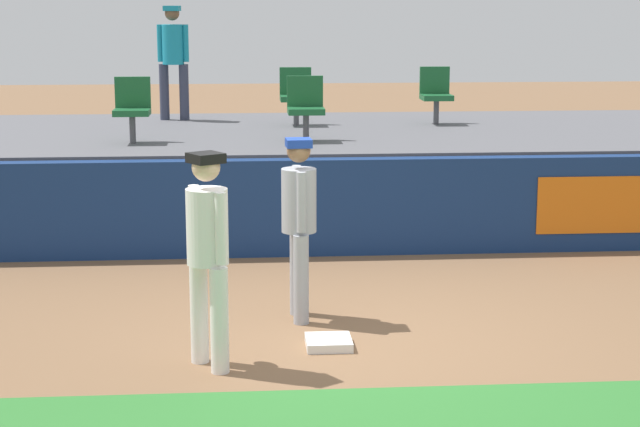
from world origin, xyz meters
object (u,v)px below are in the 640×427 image
at_px(seat_back_center, 296,93).
at_px(spectator_hooded, 173,54).
at_px(seat_front_center, 305,105).
at_px(seat_front_left, 132,106).
at_px(player_runner_visitor, 299,216).
at_px(player_fielder_home, 208,245).
at_px(seat_back_right, 436,92).
at_px(first_base, 329,343).

distance_m(seat_back_center, spectator_hooded, 2.07).
height_order(seat_front_center, seat_front_left, same).
bearing_deg(player_runner_visitor, seat_front_left, -158.02).
distance_m(player_runner_visitor, seat_back_center, 5.89).
distance_m(seat_back_center, seat_front_left, 2.85).
relative_size(player_fielder_home, seat_back_right, 2.14).
distance_m(player_runner_visitor, seat_front_left, 4.52).
xyz_separation_m(player_runner_visitor, seat_back_center, (0.29, 5.84, 0.65)).
relative_size(first_base, seat_back_right, 0.48).
distance_m(first_base, player_fielder_home, 1.50).
relative_size(player_fielder_home, seat_back_center, 2.14).
bearing_deg(spectator_hooded, player_runner_visitor, 112.22).
bearing_deg(spectator_hooded, player_fielder_home, 104.37).
height_order(seat_front_left, spectator_hooded, spectator_hooded).
xyz_separation_m(first_base, seat_back_right, (2.16, 6.71, 1.62)).
relative_size(player_runner_visitor, seat_front_left, 2.07).
bearing_deg(seat_back_right, spectator_hooded, 168.10).
distance_m(seat_front_center, seat_front_left, 2.23).
relative_size(first_base, player_runner_visitor, 0.23).
xyz_separation_m(first_base, seat_front_left, (-2.13, 4.91, 1.62)).
bearing_deg(player_runner_visitor, first_base, 10.13).
xyz_separation_m(player_runner_visitor, seat_front_left, (-1.92, 4.04, 0.65)).
xyz_separation_m(seat_back_center, seat_front_left, (-2.21, -1.80, -0.00)).
bearing_deg(spectator_hooded, seat_back_center, 164.99).
bearing_deg(seat_back_right, seat_front_left, -157.25).
bearing_deg(first_base, player_runner_visitor, 103.53).
xyz_separation_m(first_base, seat_front_center, (0.11, 4.91, 1.62)).
height_order(first_base, seat_back_center, seat_back_center).
xyz_separation_m(player_fielder_home, seat_front_center, (1.14, 5.35, 0.62)).
bearing_deg(player_fielder_home, seat_front_left, 159.08).
bearing_deg(first_base, spectator_hooded, 103.03).
height_order(first_base, player_fielder_home, player_fielder_home).
relative_size(player_fielder_home, seat_front_left, 2.14).
bearing_deg(seat_front_left, first_base, -66.58).
bearing_deg(seat_front_center, first_base, -91.24).
relative_size(seat_back_center, spectator_hooded, 0.49).
bearing_deg(seat_front_left, player_runner_visitor, -64.61).
xyz_separation_m(seat_front_center, seat_front_left, (-2.23, -0.00, -0.00)).
relative_size(player_runner_visitor, seat_back_center, 2.07).
height_order(seat_back_center, seat_front_center, same).
bearing_deg(seat_back_right, player_runner_visitor, -112.10).
relative_size(first_base, seat_back_center, 0.48).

